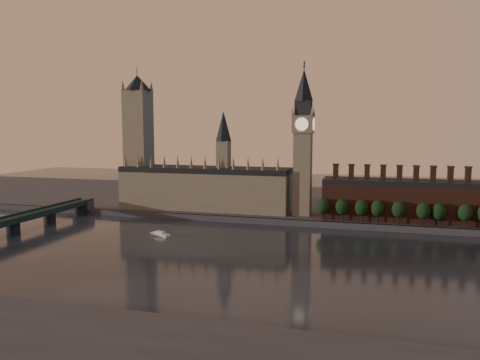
# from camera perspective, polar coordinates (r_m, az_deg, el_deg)

# --- Properties ---
(ground) EXTENTS (900.00, 900.00, 0.00)m
(ground) POSITION_cam_1_polar(r_m,az_deg,el_deg) (233.92, 1.15, -9.92)
(ground) COLOR black
(ground) RESTS_ON ground
(north_bank) EXTENTS (900.00, 182.00, 4.00)m
(north_bank) POSITION_cam_1_polar(r_m,az_deg,el_deg) (404.38, 7.53, -2.71)
(north_bank) COLOR #444348
(north_bank) RESTS_ON ground
(palace_of_westminster) EXTENTS (130.00, 30.30, 74.00)m
(palace_of_westminster) POSITION_cam_1_polar(r_m,az_deg,el_deg) (356.23, -4.22, -0.72)
(palace_of_westminster) COLOR #7E6E59
(palace_of_westminster) RESTS_ON north_bank
(victoria_tower) EXTENTS (24.00, 24.00, 108.00)m
(victoria_tower) POSITION_cam_1_polar(r_m,az_deg,el_deg) (376.27, -12.28, 5.25)
(victoria_tower) COLOR #7E6E59
(victoria_tower) RESTS_ON north_bank
(big_ben) EXTENTS (15.00, 15.00, 107.00)m
(big_ben) POSITION_cam_1_polar(r_m,az_deg,el_deg) (330.67, 7.69, 4.81)
(big_ben) COLOR #7E6E59
(big_ben) RESTS_ON north_bank
(chimney_block) EXTENTS (110.00, 25.00, 37.00)m
(chimney_block) POSITION_cam_1_polar(r_m,az_deg,el_deg) (331.60, 19.66, -2.28)
(chimney_block) COLOR #4E281D
(chimney_block) RESTS_ON north_bank
(embankment_tree_0) EXTENTS (8.60, 8.60, 14.88)m
(embankment_tree_0) POSITION_cam_1_polar(r_m,az_deg,el_deg) (317.63, 10.10, -3.16)
(embankment_tree_0) COLOR black
(embankment_tree_0) RESTS_ON north_bank
(embankment_tree_1) EXTENTS (8.60, 8.60, 14.88)m
(embankment_tree_1) POSITION_cam_1_polar(r_m,az_deg,el_deg) (317.00, 12.32, -3.23)
(embankment_tree_1) COLOR black
(embankment_tree_1) RESTS_ON north_bank
(embankment_tree_2) EXTENTS (8.60, 8.60, 14.88)m
(embankment_tree_2) POSITION_cam_1_polar(r_m,az_deg,el_deg) (316.64, 14.58, -3.30)
(embankment_tree_2) COLOR black
(embankment_tree_2) RESTS_ON north_bank
(embankment_tree_3) EXTENTS (8.60, 8.60, 14.88)m
(embankment_tree_3) POSITION_cam_1_polar(r_m,az_deg,el_deg) (316.69, 16.41, -3.35)
(embankment_tree_3) COLOR black
(embankment_tree_3) RESTS_ON north_bank
(embankment_tree_4) EXTENTS (8.60, 8.60, 14.88)m
(embankment_tree_4) POSITION_cam_1_polar(r_m,az_deg,el_deg) (316.73, 18.76, -3.43)
(embankment_tree_4) COLOR black
(embankment_tree_4) RESTS_ON north_bank
(embankment_tree_5) EXTENTS (8.60, 8.60, 14.88)m
(embankment_tree_5) POSITION_cam_1_polar(r_m,az_deg,el_deg) (316.84, 21.44, -3.53)
(embankment_tree_5) COLOR black
(embankment_tree_5) RESTS_ON north_bank
(embankment_tree_6) EXTENTS (8.60, 8.60, 14.88)m
(embankment_tree_6) POSITION_cam_1_polar(r_m,az_deg,el_deg) (318.55, 23.07, -3.55)
(embankment_tree_6) COLOR black
(embankment_tree_6) RESTS_ON north_bank
(embankment_tree_7) EXTENTS (8.60, 8.60, 14.88)m
(embankment_tree_7) POSITION_cam_1_polar(r_m,az_deg,el_deg) (320.57, 25.76, -3.62)
(embankment_tree_7) COLOR black
(embankment_tree_7) RESTS_ON north_bank
(river_boat) EXTENTS (14.90, 9.44, 2.89)m
(river_boat) POSITION_cam_1_polar(r_m,az_deg,el_deg) (290.89, -9.72, -6.52)
(river_boat) COLOR silver
(river_boat) RESTS_ON ground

